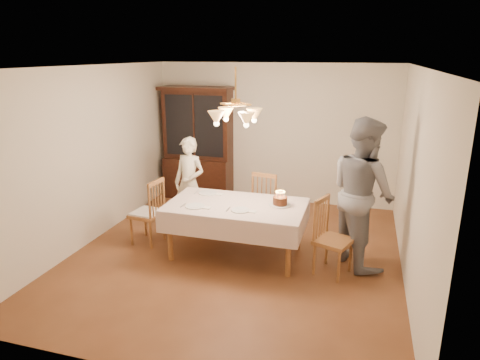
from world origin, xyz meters
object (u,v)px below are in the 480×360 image
(elderly_woman, at_px, (190,183))
(china_hutch, at_px, (198,145))
(birthday_cake, at_px, (280,201))
(chair_far_side, at_px, (268,204))
(dining_table, at_px, (236,209))

(elderly_woman, bearing_deg, china_hutch, 118.42)
(china_hutch, xyz_separation_m, birthday_cake, (2.04, -2.13, -0.23))
(chair_far_side, xyz_separation_m, birthday_cake, (0.36, -0.85, 0.37))
(elderly_woman, distance_m, birthday_cake, 1.74)
(chair_far_side, distance_m, elderly_woman, 1.31)
(dining_table, bearing_deg, elderly_woman, 142.56)
(chair_far_side, bearing_deg, china_hutch, 142.88)
(chair_far_side, bearing_deg, elderly_woman, -170.93)
(chair_far_side, relative_size, elderly_woman, 0.67)
(birthday_cake, bearing_deg, dining_table, -167.81)
(dining_table, distance_m, chair_far_side, 1.04)
(elderly_woman, bearing_deg, chair_far_side, 21.30)
(chair_far_side, bearing_deg, dining_table, -103.50)
(china_hutch, height_order, birthday_cake, china_hutch)
(dining_table, relative_size, elderly_woman, 1.27)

